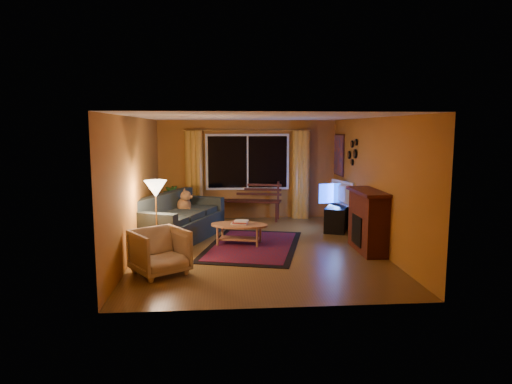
{
  "coord_description": "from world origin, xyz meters",
  "views": [
    {
      "loc": [
        -0.72,
        -8.58,
        2.29
      ],
      "look_at": [
        0.0,
        0.3,
        1.05
      ],
      "focal_mm": 32.0,
      "sensor_mm": 36.0,
      "label": 1
    }
  ],
  "objects": [
    {
      "name": "bench",
      "position": [
        0.01,
        2.75,
        0.24
      ],
      "size": [
        1.68,
        0.85,
        0.48
      ],
      "primitive_type": "cube",
      "rotation": [
        0.0,
        0.0,
        -0.25
      ],
      "color": "#3A1510",
      "rests_on": "ground"
    },
    {
      "name": "curtain_left",
      "position": [
        -1.35,
        2.88,
        1.12
      ],
      "size": [
        0.36,
        0.36,
        2.24
      ],
      "primitive_type": "cylinder",
      "color": "gold",
      "rests_on": "ground"
    },
    {
      "name": "wall_back",
      "position": [
        0.0,
        3.01,
        1.25
      ],
      "size": [
        4.5,
        0.02,
        2.5
      ],
      "primitive_type": "cube",
      "color": "#B87229",
      "rests_on": "ground"
    },
    {
      "name": "television",
      "position": [
        2.0,
        1.56,
        0.83
      ],
      "size": [
        0.36,
        0.97,
        0.56
      ],
      "primitive_type": "imported",
      "rotation": [
        0.0,
        0.0,
        1.82
      ],
      "color": "black",
      "rests_on": "tv_console"
    },
    {
      "name": "floor_lamp",
      "position": [
        -1.86,
        -0.4,
        0.68
      ],
      "size": [
        0.28,
        0.28,
        1.36
      ],
      "primitive_type": "cylinder",
      "rotation": [
        0.0,
        0.0,
        0.25
      ],
      "color": "#BF8C3F",
      "rests_on": "ground"
    },
    {
      "name": "mirror_cluster",
      "position": [
        2.21,
        1.3,
        1.8
      ],
      "size": [
        0.06,
        0.6,
        0.56
      ],
      "primitive_type": null,
      "color": "black",
      "rests_on": "wall_right"
    },
    {
      "name": "ceiling",
      "position": [
        0.0,
        0.0,
        2.51
      ],
      "size": [
        4.5,
        6.0,
        0.02
      ],
      "primitive_type": "cube",
      "color": "white",
      "rests_on": "ground"
    },
    {
      "name": "armchair",
      "position": [
        -1.67,
        -1.48,
        0.4
      ],
      "size": [
        1.05,
        1.03,
        0.8
      ],
      "primitive_type": "imported",
      "rotation": [
        0.0,
        0.0,
        0.59
      ],
      "color": "#C9B197",
      "rests_on": "ground"
    },
    {
      "name": "painting",
      "position": [
        2.22,
        2.45,
        1.65
      ],
      "size": [
        0.04,
        0.76,
        0.96
      ],
      "primitive_type": "cube",
      "color": "#C8460D",
      "rests_on": "wall_right"
    },
    {
      "name": "sofa",
      "position": [
        -1.54,
        0.79,
        0.47
      ],
      "size": [
        1.85,
        2.53,
        0.94
      ],
      "primitive_type": "cube",
      "rotation": [
        0.0,
        0.0,
        -0.42
      ],
      "color": "#202727",
      "rests_on": "ground"
    },
    {
      "name": "potted_plant",
      "position": [
        -1.9,
        2.65,
        0.44
      ],
      "size": [
        0.53,
        0.53,
        0.88
      ],
      "primitive_type": "imported",
      "rotation": [
        0.0,
        0.0,
        -0.09
      ],
      "color": "#235B1E",
      "rests_on": "ground"
    },
    {
      "name": "curtain_right",
      "position": [
        1.35,
        2.88,
        1.12
      ],
      "size": [
        0.36,
        0.36,
        2.24
      ],
      "primitive_type": "cylinder",
      "color": "gold",
      "rests_on": "ground"
    },
    {
      "name": "dog",
      "position": [
        -1.49,
        1.31,
        0.72
      ],
      "size": [
        0.36,
        0.49,
        0.52
      ],
      "primitive_type": null,
      "rotation": [
        0.0,
        0.0,
        -0.03
      ],
      "color": "#8E5E35",
      "rests_on": "sofa"
    },
    {
      "name": "window",
      "position": [
        0.0,
        2.94,
        1.45
      ],
      "size": [
        2.0,
        0.02,
        1.3
      ],
      "primitive_type": "cube",
      "color": "black",
      "rests_on": "wall_back"
    },
    {
      "name": "floor",
      "position": [
        0.0,
        0.0,
        -0.01
      ],
      "size": [
        4.5,
        6.0,
        0.02
      ],
      "primitive_type": "cube",
      "color": "brown",
      "rests_on": "ground"
    },
    {
      "name": "coffee_table",
      "position": [
        -0.34,
        0.27,
        0.21
      ],
      "size": [
        1.38,
        1.38,
        0.42
      ],
      "primitive_type": "cylinder",
      "rotation": [
        0.0,
        0.0,
        -0.24
      ],
      "color": "#B77446",
      "rests_on": "ground"
    },
    {
      "name": "wall_right",
      "position": [
        2.26,
        0.0,
        1.25
      ],
      "size": [
        0.02,
        6.0,
        2.5
      ],
      "primitive_type": "cube",
      "color": "#B87229",
      "rests_on": "ground"
    },
    {
      "name": "fireplace",
      "position": [
        2.05,
        -0.4,
        0.55
      ],
      "size": [
        0.4,
        1.2,
        1.1
      ],
      "primitive_type": "cube",
      "color": "maroon",
      "rests_on": "ground"
    },
    {
      "name": "rug",
      "position": [
        -0.08,
        0.11,
        0.01
      ],
      "size": [
        2.32,
        3.03,
        0.02
      ],
      "primitive_type": "cube",
      "rotation": [
        0.0,
        0.0,
        -0.25
      ],
      "color": "#6E070A",
      "rests_on": "ground"
    },
    {
      "name": "curtain_rod",
      "position": [
        0.0,
        2.9,
        2.25
      ],
      "size": [
        3.2,
        0.03,
        0.03
      ],
      "primitive_type": "cylinder",
      "rotation": [
        0.0,
        1.57,
        0.0
      ],
      "color": "#BF8C3F",
      "rests_on": "wall_back"
    },
    {
      "name": "wall_left",
      "position": [
        -2.26,
        0.0,
        1.25
      ],
      "size": [
        0.02,
        6.0,
        2.5
      ],
      "primitive_type": "cube",
      "color": "#B87229",
      "rests_on": "ground"
    },
    {
      "name": "tv_console",
      "position": [
        2.0,
        1.56,
        0.28
      ],
      "size": [
        0.91,
        1.39,
        0.55
      ],
      "primitive_type": "cube",
      "rotation": [
        0.0,
        0.0,
        -0.39
      ],
      "color": "black",
      "rests_on": "ground"
    }
  ]
}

